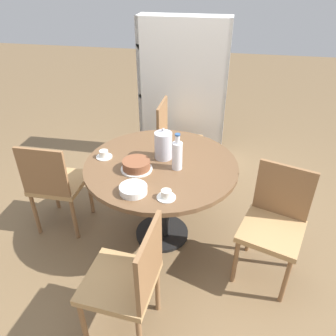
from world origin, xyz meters
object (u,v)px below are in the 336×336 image
chair_d (129,280)px  cup_a (104,155)px  cake_main (136,165)px  chair_b (175,140)px  chair_a (274,222)px  water_bottle (177,155)px  coffee_pot (163,145)px  bookshelf (182,95)px  cup_b (166,195)px  chair_c (56,183)px

chair_d → cup_a: size_ratio=6.90×
cake_main → chair_b: bearing=83.2°
chair_a → chair_d: bearing=-124.3°
chair_d → water_bottle: size_ratio=3.05×
cup_a → water_bottle: bearing=-5.2°
cake_main → chair_a: bearing=-5.7°
chair_a → chair_d: 1.12m
cup_a → coffee_pot: bearing=10.1°
chair_b → bookshelf: 0.60m
cup_b → chair_a: bearing=14.6°
chair_a → cup_a: bearing=-171.6°
chair_a → chair_b: 1.46m
chair_b → cup_b: bearing=-171.7°
chair_a → coffee_pot: coffee_pot is taller
chair_c → bookshelf: bearing=-120.2°
coffee_pot → cup_a: bearing=-169.9°
chair_b → coffee_pot: coffee_pot is taller
chair_b → cake_main: bearing=174.5°
chair_a → bookshelf: size_ratio=0.55×
chair_a → cup_a: size_ratio=6.90×
chair_a → coffee_pot: 1.01m
chair_b → coffee_pot: bearing=-175.8°
bookshelf → cup_b: bearing=95.2°
cake_main → chair_c: bearing=175.4°
water_bottle → cup_b: 0.39m
chair_d → coffee_pot: bearing=-176.1°
chair_b → cup_a: 1.03m
chair_c → coffee_pot: size_ratio=3.42×
chair_b → cup_b: chair_b is taller
chair_a → cake_main: 1.09m
bookshelf → water_bottle: size_ratio=5.57×
chair_b → cup_a: bearing=155.9°
chair_a → chair_c: size_ratio=1.00×
chair_b → chair_d: 1.81m
chair_b → bookshelf: bookshelf is taller
chair_c → cake_main: 0.80m
bookshelf → coffee_pot: bookshelf is taller
chair_d → cake_main: size_ratio=3.71×
chair_b → chair_d: same height
coffee_pot → cup_a: (-0.47, -0.08, -0.09)m
water_bottle → cup_a: bearing=174.8°
chair_a → bookshelf: (-0.92, 1.64, 0.31)m
chair_b → water_bottle: size_ratio=3.05×
cake_main → cup_a: cake_main is taller
cake_main → cup_a: size_ratio=1.86×
water_bottle → bookshelf: bearing=97.0°
chair_b → cake_main: 1.08m
chair_c → water_bottle: 1.10m
chair_b → coffee_pot: (0.04, -0.81, 0.38)m
water_bottle → cake_main: bearing=-165.9°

